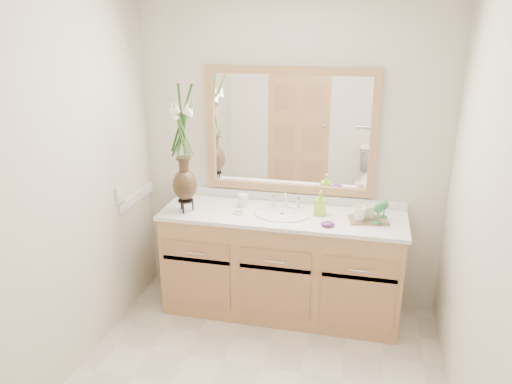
% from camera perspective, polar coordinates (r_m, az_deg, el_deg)
% --- Properties ---
extents(wall_back, '(2.40, 0.02, 2.40)m').
position_cam_1_polar(wall_back, '(3.91, 3.87, 4.07)').
color(wall_back, silver).
rests_on(wall_back, floor).
extents(wall_front, '(2.40, 0.02, 2.40)m').
position_cam_1_polar(wall_front, '(1.63, -12.13, -19.91)').
color(wall_front, silver).
rests_on(wall_front, floor).
extents(wall_left, '(0.02, 2.60, 2.40)m').
position_cam_1_polar(wall_left, '(3.19, -22.10, -0.91)').
color(wall_left, silver).
rests_on(wall_left, floor).
extents(wall_right, '(0.02, 2.60, 2.40)m').
position_cam_1_polar(wall_right, '(2.70, 25.01, -4.85)').
color(wall_right, silver).
rests_on(wall_right, floor).
extents(vanity, '(1.80, 0.55, 0.80)m').
position_cam_1_polar(vanity, '(3.94, 2.92, -8.31)').
color(vanity, tan).
rests_on(vanity, floor).
extents(counter, '(1.84, 0.57, 0.03)m').
position_cam_1_polar(counter, '(3.77, 3.03, -2.70)').
color(counter, white).
rests_on(counter, vanity).
extents(sink, '(0.38, 0.34, 0.23)m').
position_cam_1_polar(sink, '(3.77, 2.97, -3.35)').
color(sink, white).
rests_on(sink, counter).
extents(mirror, '(1.32, 0.04, 0.97)m').
position_cam_1_polar(mirror, '(3.84, 3.88, 6.93)').
color(mirror, white).
rests_on(mirror, wall_back).
extents(switch_plate, '(0.02, 0.12, 0.12)m').
position_cam_1_polar(switch_plate, '(3.86, -15.21, -0.21)').
color(switch_plate, white).
rests_on(switch_plate, wall_left).
extents(flower_vase, '(0.21, 0.21, 0.88)m').
position_cam_1_polar(flower_vase, '(3.67, -8.42, 6.54)').
color(flower_vase, black).
rests_on(flower_vase, counter).
extents(tumbler, '(0.08, 0.08, 0.10)m').
position_cam_1_polar(tumbler, '(3.89, -1.50, -0.97)').
color(tumbler, '#F0E3D0').
rests_on(tumbler, counter).
extents(soap_dish, '(0.10, 0.10, 0.03)m').
position_cam_1_polar(soap_dish, '(3.76, -1.89, -2.30)').
color(soap_dish, '#F0E3D0').
rests_on(soap_dish, counter).
extents(soap_bottle, '(0.08, 0.08, 0.17)m').
position_cam_1_polar(soap_bottle, '(3.75, 7.36, -1.36)').
color(soap_bottle, '#A4E135').
rests_on(soap_bottle, counter).
extents(purple_dish, '(0.12, 0.11, 0.04)m').
position_cam_1_polar(purple_dish, '(3.56, 8.19, -3.62)').
color(purple_dish, '#582571').
rests_on(purple_dish, counter).
extents(tray, '(0.31, 0.23, 0.01)m').
position_cam_1_polar(tray, '(3.72, 12.70, -3.10)').
color(tray, brown).
rests_on(tray, counter).
extents(mug_left, '(0.14, 0.13, 0.11)m').
position_cam_1_polar(mug_left, '(3.66, 11.72, -2.39)').
color(mug_left, '#F0E3D0').
rests_on(mug_left, tray).
extents(mug_right, '(0.12, 0.11, 0.10)m').
position_cam_1_polar(mug_right, '(3.72, 12.82, -2.14)').
color(mug_right, '#F0E3D0').
rests_on(mug_right, tray).
extents(goblet_front, '(0.07, 0.07, 0.15)m').
position_cam_1_polar(goblet_front, '(3.62, 13.83, -1.91)').
color(goblet_front, '#297B42').
rests_on(goblet_front, tray).
extents(goblet_back, '(0.06, 0.06, 0.13)m').
position_cam_1_polar(goblet_back, '(3.75, 14.47, -1.54)').
color(goblet_back, '#297B42').
rests_on(goblet_back, tray).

